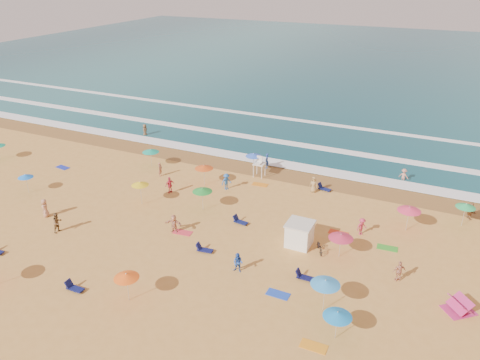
% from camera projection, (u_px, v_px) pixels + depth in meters
% --- Properties ---
extents(ground, '(220.00, 220.00, 0.00)m').
position_uv_depth(ground, '(229.00, 223.00, 43.21)').
color(ground, gold).
rests_on(ground, ground).
extents(ocean, '(220.00, 140.00, 0.18)m').
position_uv_depth(ocean, '(384.00, 63.00, 112.21)').
color(ocean, '#0C4756').
rests_on(ocean, ground).
extents(wet_sand, '(220.00, 220.00, 0.00)m').
position_uv_depth(wet_sand, '(277.00, 173.00, 53.47)').
color(wet_sand, olive).
rests_on(wet_sand, ground).
extents(surf_foam, '(200.00, 18.70, 0.05)m').
position_uv_depth(surf_foam, '(301.00, 147.00, 60.68)').
color(surf_foam, white).
rests_on(surf_foam, ground).
extents(cabana, '(2.00, 2.00, 2.00)m').
position_uv_depth(cabana, '(299.00, 235.00, 39.42)').
color(cabana, white).
rests_on(cabana, ground).
extents(cabana_roof, '(2.20, 2.20, 0.12)m').
position_uv_depth(cabana_roof, '(300.00, 224.00, 38.97)').
color(cabana_roof, silver).
rests_on(cabana_roof, cabana).
extents(bicycle, '(1.35, 1.83, 0.92)m').
position_uv_depth(bicycle, '(320.00, 247.00, 38.67)').
color(bicycle, black).
rests_on(bicycle, ground).
extents(lifeguard_stand, '(1.20, 1.20, 2.10)m').
position_uv_depth(lifeguard_stand, '(259.00, 168.00, 52.13)').
color(lifeguard_stand, white).
rests_on(lifeguard_stand, ground).
extents(beach_umbrellas, '(56.61, 28.83, 0.80)m').
position_uv_depth(beach_umbrellas, '(245.00, 204.00, 41.96)').
color(beach_umbrellas, '#FF5F15').
rests_on(beach_umbrellas, ground).
extents(loungers, '(46.82, 24.62, 0.34)m').
position_uv_depth(loungers, '(282.00, 257.00, 37.85)').
color(loungers, '#101651').
rests_on(loungers, ground).
extents(towels, '(53.91, 26.90, 0.03)m').
position_uv_depth(towels, '(213.00, 231.00, 41.81)').
color(towels, red).
rests_on(towels, ground).
extents(beachgoers, '(42.29, 25.57, 2.11)m').
position_uv_depth(beachgoers, '(243.00, 197.00, 46.17)').
color(beachgoers, '#AC794F').
rests_on(beachgoers, ground).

